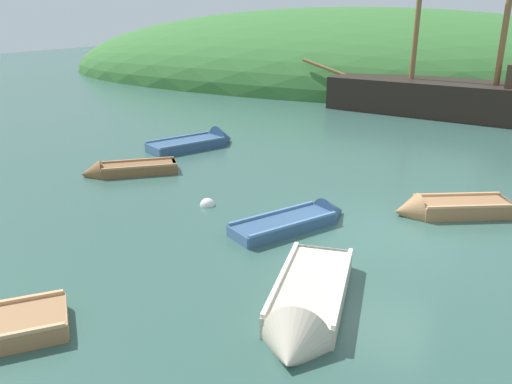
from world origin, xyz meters
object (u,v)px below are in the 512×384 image
Objects in this scene: rowboat_outer_right at (125,171)px; rowboat_portside at (447,210)px; rowboat_far at (200,144)px; rowboat_center at (306,309)px; buoy_white at (207,205)px; sailing_ship at (456,103)px; rowboat_near_dock at (300,222)px.

rowboat_portside is at bearing 144.13° from rowboat_outer_right.
rowboat_center is at bearing -113.45° from rowboat_far.
buoy_white is (3.62, -5.77, -0.11)m from rowboat_far.
sailing_ship is 17.44m from rowboat_near_dock.
rowboat_center is 4.13m from rowboat_near_dock.
sailing_ship reaches higher than rowboat_portside.
rowboat_center is 9.02× the size of buoy_white.
rowboat_portside is 6.55m from buoy_white.
sailing_ship is at bearing -11.04° from rowboat_far.
rowboat_near_dock is at bearing 127.04° from rowboat_outer_right.
sailing_ship is 4.67× the size of rowboat_near_dock.
rowboat_portside is at bearing 18.43° from buoy_white.
rowboat_portside is (1.87, 6.15, -0.01)m from rowboat_center.
buoy_white is at bearing -9.99° from rowboat_portside.
rowboat_far is (-7.96, 9.86, -0.03)m from rowboat_center.
buoy_white is at bearing -142.01° from rowboat_center.
rowboat_far is (-9.01, -11.25, -0.56)m from sailing_ship.
rowboat_near_dock is at bearing -105.19° from rowboat_far.
rowboat_outer_right is at bearing -24.78° from rowboat_portside.
sailing_ship is 14.42m from rowboat_far.
rowboat_far is at bearing 122.05° from buoy_white.
rowboat_near_dock is (-1.48, 3.85, -0.06)m from rowboat_center.
rowboat_center reaches higher than rowboat_near_dock.
rowboat_outer_right is 7.07m from rowboat_near_dock.
rowboat_center reaches higher than rowboat_outer_right.
rowboat_far reaches higher than rowboat_outer_right.
rowboat_portside is at bearing 103.56° from sailing_ship.
sailing_ship is at bearing -115.28° from rowboat_portside.
buoy_white is (-2.86, 0.23, -0.08)m from rowboat_near_dock.
rowboat_outer_right is 7.15× the size of buoy_white.
rowboat_portside is (0.82, -14.95, -0.54)m from sailing_ship.
rowboat_near_dock is (-3.35, -2.30, -0.05)m from rowboat_portside.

